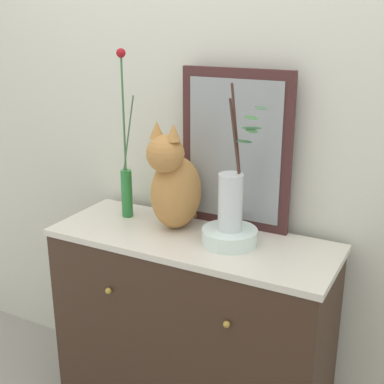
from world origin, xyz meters
name	(u,v)px	position (x,y,z in m)	size (l,w,h in m)	color
wall_back	(225,107)	(0.00, 0.28, 1.30)	(4.40, 0.08, 2.60)	silver
sideboard	(192,333)	(0.00, 0.00, 0.42)	(1.10, 0.43, 0.85)	#3A271C
mirror_leaning	(235,150)	(0.09, 0.19, 1.15)	(0.44, 0.03, 0.62)	#412222
cat_sitting	(174,184)	(-0.10, 0.05, 1.03)	(0.21, 0.40, 0.43)	#B47E41
vase_slim_green	(126,176)	(-0.34, 0.07, 1.02)	(0.07, 0.05, 0.68)	#297B37
bowl_porcelain	(229,236)	(0.15, 0.01, 0.88)	(0.20, 0.20, 0.06)	white
vase_glass_clear	(231,197)	(0.15, 0.01, 1.03)	(0.18, 0.13, 0.53)	silver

